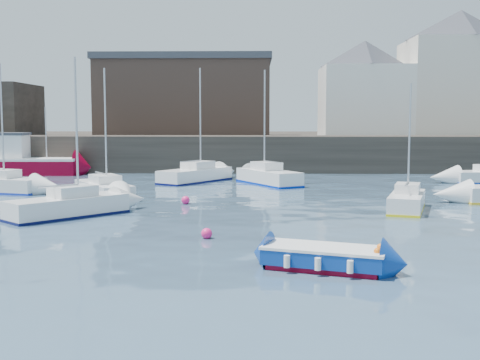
{
  "coord_description": "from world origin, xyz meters",
  "views": [
    {
      "loc": [
        0.69,
        -15.93,
        4.25
      ],
      "look_at": [
        0.0,
        12.0,
        1.5
      ],
      "focal_mm": 45.0,
      "sensor_mm": 36.0,
      "label": 1
    }
  ],
  "objects_px": {
    "blue_dinghy": "(325,257)",
    "sailboat_h": "(196,174)",
    "fishing_boat": "(25,161)",
    "buoy_near": "(207,238)",
    "buoy_far": "(186,204)",
    "sailboat_b": "(104,189)",
    "sailboat_a": "(68,206)",
    "sailboat_f": "(268,176)",
    "sailboat_c": "(407,201)"
  },
  "relations": [
    {
      "from": "sailboat_h",
      "to": "buoy_far",
      "type": "bearing_deg",
      "value": -86.98
    },
    {
      "from": "sailboat_c",
      "to": "sailboat_a",
      "type": "bearing_deg",
      "value": -171.57
    },
    {
      "from": "blue_dinghy",
      "to": "sailboat_a",
      "type": "relative_size",
      "value": 0.54
    },
    {
      "from": "sailboat_c",
      "to": "sailboat_h",
      "type": "relative_size",
      "value": 0.76
    },
    {
      "from": "blue_dinghy",
      "to": "sailboat_a",
      "type": "xyz_separation_m",
      "value": [
        -10.3,
        9.31,
        0.13
      ]
    },
    {
      "from": "sailboat_h",
      "to": "blue_dinghy",
      "type": "bearing_deg",
      "value": -76.09
    },
    {
      "from": "fishing_boat",
      "to": "sailboat_b",
      "type": "bearing_deg",
      "value": -55.08
    },
    {
      "from": "sailboat_a",
      "to": "sailboat_h",
      "type": "height_order",
      "value": "sailboat_h"
    },
    {
      "from": "buoy_near",
      "to": "blue_dinghy",
      "type": "bearing_deg",
      "value": -50.06
    },
    {
      "from": "sailboat_c",
      "to": "buoy_near",
      "type": "relative_size",
      "value": 15.04
    },
    {
      "from": "sailboat_c",
      "to": "sailboat_h",
      "type": "distance_m",
      "value": 17.52
    },
    {
      "from": "sailboat_a",
      "to": "buoy_far",
      "type": "xyz_separation_m",
      "value": [
        4.74,
        4.25,
        -0.5
      ]
    },
    {
      "from": "blue_dinghy",
      "to": "sailboat_h",
      "type": "height_order",
      "value": "sailboat_h"
    },
    {
      "from": "sailboat_f",
      "to": "sailboat_h",
      "type": "relative_size",
      "value": 0.97
    },
    {
      "from": "blue_dinghy",
      "to": "sailboat_b",
      "type": "bearing_deg",
      "value": 122.85
    },
    {
      "from": "sailboat_f",
      "to": "buoy_near",
      "type": "height_order",
      "value": "sailboat_f"
    },
    {
      "from": "sailboat_b",
      "to": "buoy_near",
      "type": "xyz_separation_m",
      "value": [
        6.69,
        -11.7,
        -0.46
      ]
    },
    {
      "from": "sailboat_c",
      "to": "sailboat_b",
      "type": "bearing_deg",
      "value": 163.79
    },
    {
      "from": "sailboat_b",
      "to": "sailboat_h",
      "type": "bearing_deg",
      "value": 63.84
    },
    {
      "from": "fishing_boat",
      "to": "buoy_near",
      "type": "bearing_deg",
      "value": -57.32
    },
    {
      "from": "sailboat_c",
      "to": "sailboat_f",
      "type": "xyz_separation_m",
      "value": [
        -6.35,
        11.76,
        0.08
      ]
    },
    {
      "from": "buoy_far",
      "to": "sailboat_f",
      "type": "bearing_deg",
      "value": 65.52
    },
    {
      "from": "sailboat_h",
      "to": "buoy_near",
      "type": "height_order",
      "value": "sailboat_h"
    },
    {
      "from": "sailboat_a",
      "to": "sailboat_b",
      "type": "height_order",
      "value": "sailboat_b"
    },
    {
      "from": "sailboat_a",
      "to": "sailboat_b",
      "type": "xyz_separation_m",
      "value": [
        -0.14,
        6.87,
        -0.03
      ]
    },
    {
      "from": "sailboat_a",
      "to": "sailboat_c",
      "type": "bearing_deg",
      "value": 8.43
    },
    {
      "from": "sailboat_b",
      "to": "sailboat_c",
      "type": "xyz_separation_m",
      "value": [
        15.7,
        -4.57,
        -0.0
      ]
    },
    {
      "from": "sailboat_a",
      "to": "sailboat_b",
      "type": "relative_size",
      "value": 0.99
    },
    {
      "from": "blue_dinghy",
      "to": "buoy_near",
      "type": "distance_m",
      "value": 5.86
    },
    {
      "from": "sailboat_a",
      "to": "sailboat_f",
      "type": "height_order",
      "value": "sailboat_f"
    },
    {
      "from": "fishing_boat",
      "to": "sailboat_f",
      "type": "xyz_separation_m",
      "value": [
        19.31,
        -7.07,
        -0.5
      ]
    },
    {
      "from": "sailboat_a",
      "to": "sailboat_b",
      "type": "bearing_deg",
      "value": 91.2
    },
    {
      "from": "blue_dinghy",
      "to": "fishing_boat",
      "type": "distance_m",
      "value": 36.66
    },
    {
      "from": "sailboat_h",
      "to": "buoy_near",
      "type": "distance_m",
      "value": 20.56
    },
    {
      "from": "buoy_near",
      "to": "buoy_far",
      "type": "bearing_deg",
      "value": 101.3
    },
    {
      "from": "sailboat_a",
      "to": "blue_dinghy",
      "type": "bearing_deg",
      "value": -42.09
    },
    {
      "from": "sailboat_a",
      "to": "sailboat_h",
      "type": "bearing_deg",
      "value": 75.14
    },
    {
      "from": "buoy_near",
      "to": "sailboat_h",
      "type": "bearing_deg",
      "value": 96.74
    },
    {
      "from": "blue_dinghy",
      "to": "sailboat_b",
      "type": "height_order",
      "value": "sailboat_b"
    },
    {
      "from": "blue_dinghy",
      "to": "sailboat_h",
      "type": "relative_size",
      "value": 0.48
    },
    {
      "from": "buoy_near",
      "to": "sailboat_a",
      "type": "bearing_deg",
      "value": 143.63
    },
    {
      "from": "sailboat_a",
      "to": "buoy_far",
      "type": "height_order",
      "value": "sailboat_a"
    },
    {
      "from": "blue_dinghy",
      "to": "buoy_near",
      "type": "xyz_separation_m",
      "value": [
        -3.75,
        4.48,
        -0.37
      ]
    },
    {
      "from": "blue_dinghy",
      "to": "buoy_far",
      "type": "distance_m",
      "value": 14.66
    },
    {
      "from": "sailboat_f",
      "to": "sailboat_c",
      "type": "bearing_deg",
      "value": -61.63
    },
    {
      "from": "sailboat_h",
      "to": "buoy_far",
      "type": "height_order",
      "value": "sailboat_h"
    },
    {
      "from": "sailboat_h",
      "to": "buoy_far",
      "type": "xyz_separation_m",
      "value": [
        0.6,
        -11.34,
        -0.52
      ]
    },
    {
      "from": "buoy_far",
      "to": "sailboat_b",
      "type": "bearing_deg",
      "value": 151.74
    },
    {
      "from": "sailboat_a",
      "to": "sailboat_f",
      "type": "relative_size",
      "value": 0.92
    },
    {
      "from": "blue_dinghy",
      "to": "sailboat_f",
      "type": "distance_m",
      "value": 23.4
    }
  ]
}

